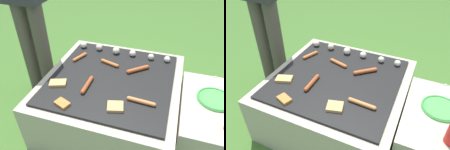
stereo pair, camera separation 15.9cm
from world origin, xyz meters
The scene contains 14 objects.
ground_plane centered at (0.00, 0.00, 0.00)m, with size 14.00×14.00×0.00m, color #3D6628.
grill centered at (0.00, 0.00, 0.21)m, with size 0.99×0.99×0.42m.
side_ledge centered at (0.71, -0.08, 0.21)m, with size 0.41×0.63×0.42m.
sausage_back_right centered at (-0.13, -0.15, 0.43)m, with size 0.03×0.19×0.03m.
sausage_back_left centered at (-0.07, 0.16, 0.43)m, with size 0.16×0.07×0.03m.
sausage_front_left centered at (0.16, 0.14, 0.43)m, with size 0.15×0.14×0.03m.
sausage_front_center centered at (0.26, -0.20, 0.43)m, with size 0.19×0.04×0.03m.
sausage_mid_left centered at (-0.33, 0.17, 0.43)m, with size 0.07×0.14×0.03m.
bread_slice_right centered at (0.11, -0.29, 0.43)m, with size 0.12×0.11×0.02m.
bread_slice_center centered at (-0.34, -0.19, 0.43)m, with size 0.13×0.11×0.02m.
bread_slice_left centered at (-0.21, -0.37, 0.43)m, with size 0.11×0.09×0.02m.
mushroom_row centered at (-0.04, 0.34, 0.45)m, with size 0.79×0.07×0.06m.
plate_colorful centered at (0.71, -0.03, 0.43)m, with size 0.23×0.23×0.02m.
fork_utensil centered at (0.74, 0.16, 0.42)m, with size 0.07×0.18×0.01m.
Camera 2 is at (0.54, -1.16, 1.38)m, focal length 35.00 mm.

